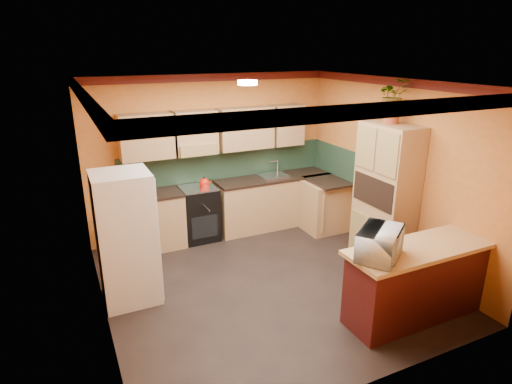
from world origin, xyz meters
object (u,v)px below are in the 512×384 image
stove (199,213)px  pantry (385,196)px  breakfast_bar (418,283)px  fridge (126,238)px  microwave (380,244)px  base_cabinets_back (233,208)px

stove → pantry: bearing=-41.3°
stove → breakfast_bar: bearing=-62.8°
fridge → breakfast_bar: (3.05, -1.86, -0.41)m
pantry → microwave: (-1.21, -1.29, 0.04)m
pantry → breakfast_bar: size_ratio=1.17×
fridge → breakfast_bar: fridge is taller
stove → breakfast_bar: (1.67, -3.24, -0.02)m
pantry → breakfast_bar: pantry is taller
stove → microwave: size_ratio=1.54×
breakfast_bar → microwave: 0.93m
stove → fridge: size_ratio=0.54×
microwave → base_cabinets_back: bearing=60.2°
base_cabinets_back → pantry: pantry is taller
stove → fridge: fridge is taller
stove → fridge: (-1.38, -1.38, 0.39)m
microwave → pantry: bearing=10.2°
pantry → breakfast_bar: (-0.55, -1.29, -0.61)m
breakfast_bar → stove: bearing=117.2°
base_cabinets_back → stove: (-0.62, -0.00, 0.02)m
microwave → breakfast_bar: bearing=-36.5°
fridge → microwave: (2.39, -1.86, 0.24)m
stove → breakfast_bar: 3.65m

